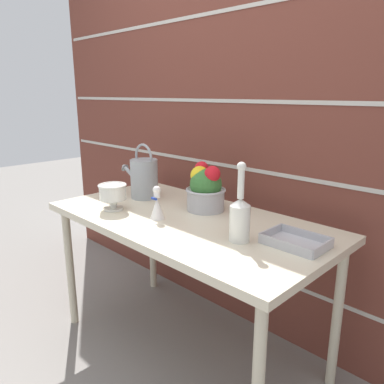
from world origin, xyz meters
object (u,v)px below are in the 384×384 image
at_px(watering_can, 144,177).
at_px(flower_planter, 205,189).
at_px(figurine_vase, 157,205).
at_px(wire_tray, 295,242).
at_px(crystal_pedestal_bowl, 113,193).
at_px(glass_decanter, 240,216).

xyz_separation_m(watering_can, flower_planter, (0.41, 0.08, -0.01)).
height_order(flower_planter, figurine_vase, flower_planter).
height_order(figurine_vase, wire_tray, figurine_vase).
height_order(crystal_pedestal_bowl, glass_decanter, glass_decanter).
height_order(crystal_pedestal_bowl, flower_planter, flower_planter).
distance_m(watering_can, glass_decanter, 0.80).
relative_size(watering_can, crystal_pedestal_bowl, 2.14).
xyz_separation_m(crystal_pedestal_bowl, glass_decanter, (0.72, 0.12, 0.02)).
bearing_deg(figurine_vase, glass_decanter, 7.08).
relative_size(watering_can, figurine_vase, 1.94).
bearing_deg(glass_decanter, wire_tray, 33.45).
height_order(watering_can, figurine_vase, watering_can).
bearing_deg(glass_decanter, figurine_vase, -172.92).
relative_size(glass_decanter, figurine_vase, 2.03).
xyz_separation_m(watering_can, figurine_vase, (0.34, -0.19, -0.05)).
xyz_separation_m(flower_planter, wire_tray, (0.57, -0.09, -0.10)).
bearing_deg(glass_decanter, flower_planter, 151.45).
distance_m(watering_can, wire_tray, 0.98).
bearing_deg(wire_tray, crystal_pedestal_bowl, -164.76).
relative_size(watering_can, glass_decanter, 0.95).
height_order(crystal_pedestal_bowl, figurine_vase, figurine_vase).
relative_size(watering_can, flower_planter, 1.28).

